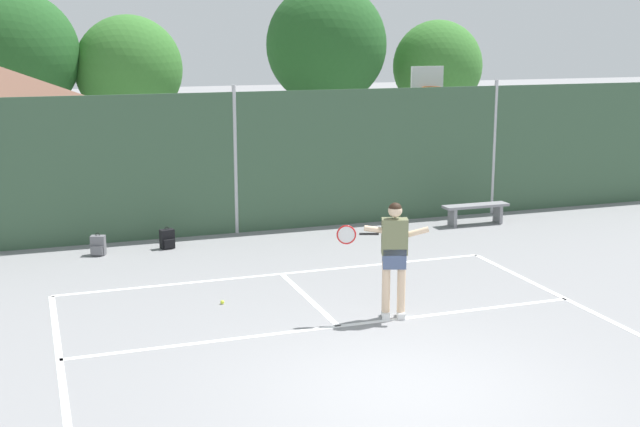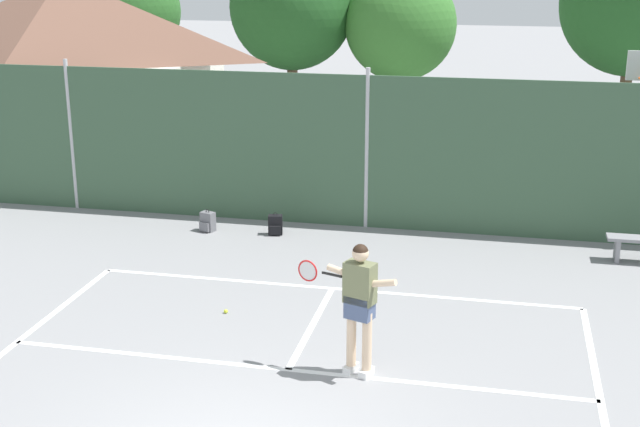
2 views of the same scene
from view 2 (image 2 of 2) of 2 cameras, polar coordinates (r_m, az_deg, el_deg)
chainlink_fence at (r=17.49m, az=3.12°, el=4.04°), size 26.09×0.09×3.29m
clubhouse_building at (r=22.87m, az=-16.25°, el=8.94°), size 7.35×4.44×4.90m
treeline_backdrop at (r=28.74m, az=9.24°, el=12.93°), size 24.50×4.04×6.17m
tennis_player at (r=11.42m, az=2.58°, el=-5.57°), size 1.40×0.44×1.85m
tennis_ball at (r=13.77m, az=-6.25°, el=-6.44°), size 0.07×0.07×0.07m
backpack_grey at (r=17.68m, az=-7.45°, el=-0.56°), size 0.32×0.31×0.46m
backpack_black at (r=17.35m, az=-2.97°, el=-0.79°), size 0.31×0.29×0.46m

